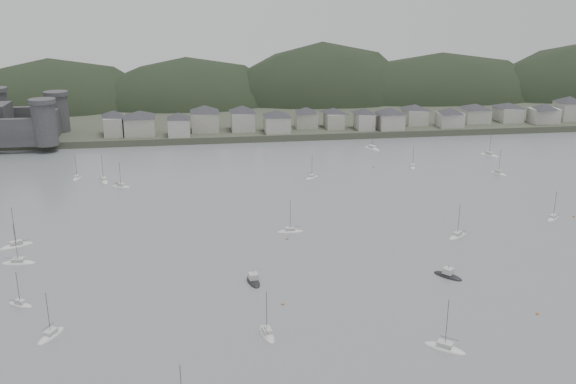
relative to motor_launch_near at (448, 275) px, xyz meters
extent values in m
plane|color=slate|center=(-31.27, -20.92, -0.29)|extent=(900.00, 900.00, 0.00)
cube|color=#383D2D|center=(-31.27, 274.08, 1.21)|extent=(900.00, 250.00, 3.00)
ellipsoid|color=black|center=(-142.13, 251.02, -10.44)|extent=(138.98, 92.48, 81.13)
ellipsoid|color=black|center=(-63.56, 251.94, -10.26)|extent=(132.08, 90.41, 79.74)
ellipsoid|color=black|center=(19.38, 252.01, -12.97)|extent=(133.88, 88.37, 101.41)
ellipsoid|color=black|center=(94.68, 246.99, -10.61)|extent=(165.81, 81.78, 82.55)
cylinder|color=#353538|center=(-123.27, 145.08, 11.71)|extent=(10.00, 10.00, 18.00)
cylinder|color=#353538|center=(-123.27, 173.08, 11.21)|extent=(10.00, 10.00, 17.00)
cube|color=#353538|center=(-123.27, 159.08, 8.71)|extent=(3.50, 30.00, 12.00)
cube|color=gray|center=(-96.27, 161.04, 7.00)|extent=(8.34, 12.91, 8.59)
pyramid|color=#28282D|center=(-96.27, 161.04, 12.80)|extent=(15.78, 15.78, 3.01)
cube|color=gray|center=(-84.59, 160.40, 6.88)|extent=(13.68, 13.35, 8.36)
pyramid|color=#28282D|center=(-84.59, 160.40, 12.53)|extent=(20.07, 20.07, 2.93)
cube|color=#9D9B94|center=(-66.84, 155.09, 6.74)|extent=(9.78, 10.20, 8.08)
pyramid|color=#28282D|center=(-66.84, 155.09, 12.20)|extent=(14.83, 14.83, 2.83)
cube|color=gray|center=(-54.78, 164.72, 7.25)|extent=(12.59, 13.33, 9.09)
pyramid|color=#28282D|center=(-54.78, 164.72, 13.39)|extent=(19.24, 19.24, 3.18)
cube|color=#9D9B94|center=(-37.01, 163.18, 7.14)|extent=(10.74, 12.17, 8.87)
pyramid|color=#28282D|center=(-37.01, 163.18, 13.13)|extent=(17.01, 17.01, 3.10)
cube|color=gray|center=(-21.34, 156.61, 6.55)|extent=(11.63, 12.09, 7.69)
pyramid|color=#28282D|center=(-21.34, 156.61, 11.74)|extent=(17.61, 17.61, 2.69)
cube|color=gray|center=(-6.01, 165.27, 6.42)|extent=(10.37, 9.35, 7.44)
pyramid|color=#28282D|center=(-6.01, 165.27, 11.45)|extent=(14.65, 14.65, 2.60)
cube|color=gray|center=(7.36, 162.87, 6.32)|extent=(8.24, 12.20, 7.22)
pyramid|color=#28282D|center=(7.36, 162.87, 11.19)|extent=(15.17, 15.17, 2.53)
cube|color=#9D9B94|center=(21.23, 157.63, 6.44)|extent=(8.06, 10.91, 7.46)
pyramid|color=#28282D|center=(21.23, 157.63, 11.47)|extent=(14.08, 14.08, 2.61)
cube|color=gray|center=(33.55, 156.14, 6.54)|extent=(11.73, 11.78, 7.66)
pyramid|color=#28282D|center=(33.55, 156.14, 11.71)|extent=(17.46, 17.46, 2.68)
cube|color=#9D9B94|center=(49.37, 165.99, 6.37)|extent=(10.19, 13.02, 7.33)
pyramid|color=#28282D|center=(49.37, 165.99, 11.32)|extent=(17.23, 17.23, 2.57)
cube|color=#9D9B94|center=(64.28, 157.14, 6.14)|extent=(11.70, 9.81, 6.88)
pyramid|color=#28282D|center=(64.28, 157.14, 10.78)|extent=(15.97, 15.97, 2.41)
cube|color=#9D9B94|center=(81.14, 165.98, 6.21)|extent=(12.83, 12.48, 7.00)
pyramid|color=#28282D|center=(81.14, 165.98, 10.93)|extent=(18.79, 18.79, 2.45)
cube|color=#9D9B94|center=(99.46, 166.50, 6.19)|extent=(11.07, 13.50, 6.97)
pyramid|color=#28282D|center=(99.46, 166.50, 10.89)|extent=(18.25, 18.25, 2.44)
cube|color=#9D9B94|center=(114.75, 158.80, 6.37)|extent=(13.75, 9.12, 7.34)
pyramid|color=#28282D|center=(114.75, 158.80, 11.33)|extent=(16.97, 16.97, 2.57)
cube|color=#9D9B94|center=(131.66, 165.03, 7.23)|extent=(11.37, 11.57, 9.05)
pyramid|color=#28282D|center=(131.66, 165.03, 13.34)|extent=(17.03, 17.03, 3.17)
ellipsoid|color=silver|center=(-93.29, 95.04, -0.24)|extent=(5.12, 8.63, 1.64)
cube|color=beige|center=(-93.29, 95.04, 0.88)|extent=(2.63, 3.30, 0.70)
cylinder|color=#3F3F42|center=(-93.29, 95.04, 5.04)|extent=(0.12, 0.12, 10.27)
cylinder|color=#3F3F42|center=(-93.76, 93.64, 1.43)|extent=(1.28, 3.54, 0.10)
ellipsoid|color=silver|center=(-103.58, 100.53, -0.24)|extent=(3.37, 7.32, 1.41)
cube|color=beige|center=(-103.58, 100.53, 0.76)|extent=(1.93, 2.68, 0.70)
cylinder|color=#3F3F42|center=(-103.58, 100.53, 4.31)|extent=(0.12, 0.12, 8.80)
cylinder|color=#3F3F42|center=(-103.79, 101.78, 1.31)|extent=(0.62, 3.14, 0.10)
ellipsoid|color=silver|center=(12.74, 24.40, -0.24)|extent=(7.67, 6.23, 1.52)
cube|color=beige|center=(12.74, 24.40, 0.82)|extent=(3.14, 2.86, 0.70)
cylinder|color=#3F3F42|center=(12.74, 24.40, 4.65)|extent=(0.12, 0.12, 9.50)
cylinder|color=#3F3F42|center=(13.88, 23.64, 1.37)|extent=(2.90, 1.97, 0.10)
ellipsoid|color=silver|center=(-98.97, -0.23, -0.24)|extent=(6.47, 4.76, 1.25)
cube|color=beige|center=(-98.97, -0.23, 0.68)|extent=(2.59, 2.26, 0.70)
cylinder|color=#3F3F42|center=(-98.97, -0.23, 3.83)|extent=(0.12, 0.12, 7.84)
cylinder|color=#3F3F42|center=(-99.96, -0.77, 1.23)|extent=(2.53, 1.44, 0.10)
ellipsoid|color=silver|center=(47.50, 34.05, -0.24)|extent=(6.83, 6.04, 1.39)
cube|color=beige|center=(47.50, 34.05, 0.75)|extent=(2.86, 2.70, 0.70)
cylinder|color=#3F3F42|center=(47.50, 34.05, 4.25)|extent=(0.12, 0.12, 8.68)
cylinder|color=#3F3F42|center=(48.48, 33.28, 1.30)|extent=(2.52, 2.01, 0.10)
ellipsoid|color=silver|center=(-17.20, 88.45, -0.24)|extent=(6.51, 6.30, 1.37)
cube|color=beige|center=(-17.20, 88.45, 0.74)|extent=(2.79, 2.75, 0.70)
cylinder|color=#3F3F42|center=(-17.20, 88.45, 4.20)|extent=(0.12, 0.12, 8.59)
cylinder|color=#3F3F42|center=(-18.11, 89.30, 1.29)|extent=(2.32, 2.19, 0.10)
ellipsoid|color=silver|center=(-13.16, -30.88, -0.24)|extent=(8.15, 7.41, 1.67)
cube|color=beige|center=(-13.16, -30.88, 0.89)|extent=(3.43, 3.29, 0.70)
cylinder|color=#3F3F42|center=(-13.16, -30.88, 5.14)|extent=(0.12, 0.12, 10.46)
cylinder|color=#3F3F42|center=(-12.00, -29.91, 1.44)|extent=(2.96, 2.48, 0.10)
ellipsoid|color=silver|center=(54.02, 83.29, -0.24)|extent=(5.11, 7.92, 1.51)
cube|color=beige|center=(54.02, 83.29, 0.81)|extent=(2.55, 3.08, 0.70)
cylinder|color=#3F3F42|center=(54.02, 83.29, 4.63)|extent=(0.12, 0.12, 9.46)
cylinder|color=#3F3F42|center=(53.50, 82.03, 1.36)|extent=(1.39, 3.19, 0.10)
ellipsoid|color=silver|center=(17.40, 129.08, -0.24)|extent=(6.97, 10.14, 1.95)
cube|color=beige|center=(17.40, 129.08, 1.03)|extent=(3.39, 4.00, 0.70)
cylinder|color=#3F3F42|center=(17.40, 129.08, 5.99)|extent=(0.12, 0.12, 12.18)
cylinder|color=#3F3F42|center=(18.14, 130.66, 1.58)|extent=(1.96, 4.01, 0.10)
ellipsoid|color=silver|center=(-46.59, -20.56, -0.24)|extent=(3.68, 7.82, 1.50)
cube|color=beige|center=(-46.59, -20.56, 0.81)|extent=(2.09, 2.88, 0.70)
cylinder|color=#3F3F42|center=(-46.59, -20.56, 4.60)|extent=(0.12, 0.12, 9.39)
cylinder|color=#3F3F42|center=(-46.83, -21.89, 1.36)|extent=(0.69, 3.35, 0.10)
ellipsoid|color=silver|center=(-33.47, 34.84, -0.24)|extent=(7.78, 2.62, 1.55)
cube|color=beige|center=(-33.47, 34.84, 0.83)|extent=(2.74, 1.75, 0.70)
cylinder|color=#3F3F42|center=(-33.47, 34.84, 4.74)|extent=(0.12, 0.12, 9.67)
cylinder|color=#3F3F42|center=(-32.08, 34.87, 1.38)|extent=(3.48, 0.16, 0.10)
ellipsoid|color=silver|center=(-86.30, 86.91, -0.24)|extent=(7.41, 4.73, 1.41)
cube|color=beige|center=(-86.30, 86.91, 0.76)|extent=(2.88, 2.36, 0.70)
cylinder|color=#3F3F42|center=(-86.30, 86.91, 4.33)|extent=(0.12, 0.12, 8.84)
cylinder|color=#3F3F42|center=(-87.48, 86.43, 1.31)|extent=(2.99, 1.27, 0.10)
ellipsoid|color=silver|center=(-89.53, -14.85, -0.24)|extent=(5.69, 7.85, 1.52)
cube|color=beige|center=(-89.53, -14.85, 0.81)|extent=(2.72, 3.13, 0.70)
cylinder|color=#3F3F42|center=(-89.53, -14.85, 4.65)|extent=(0.12, 0.12, 9.49)
cylinder|color=#3F3F42|center=(-90.17, -13.64, 1.36)|extent=(1.68, 3.07, 0.10)
ellipsoid|color=silver|center=(63.26, 110.48, -0.24)|extent=(7.10, 8.37, 1.68)
cube|color=beige|center=(63.26, 110.48, 0.89)|extent=(3.22, 3.46, 0.70)
cylinder|color=#3F3F42|center=(63.26, 110.48, 5.15)|extent=(0.12, 0.12, 10.49)
cylinder|color=#3F3F42|center=(62.38, 109.26, 1.44)|extent=(2.30, 3.11, 0.10)
ellipsoid|color=silver|center=(-108.61, 35.08, -0.24)|extent=(9.14, 6.63, 1.77)
cube|color=beige|center=(-108.61, 35.08, 0.94)|extent=(3.65, 3.17, 0.70)
cylinder|color=#3F3F42|center=(-108.61, 35.08, 5.43)|extent=(0.12, 0.12, 11.05)
cylinder|color=#3F3F42|center=(-107.21, 34.34, 1.49)|extent=(3.57, 1.95, 0.10)
ellipsoid|color=silver|center=(-105.19, 23.20, -0.24)|extent=(8.81, 3.54, 1.72)
cube|color=beige|center=(-105.19, 23.20, 0.91)|extent=(3.17, 2.16, 0.70)
cylinder|color=#3F3F42|center=(-105.19, 23.20, 5.28)|extent=(0.12, 0.12, 10.74)
cylinder|color=#3F3F42|center=(-106.73, 23.05, 1.46)|extent=(3.86, 0.46, 0.10)
ellipsoid|color=silver|center=(24.92, 97.32, -0.24)|extent=(4.28, 7.18, 1.37)
cube|color=beige|center=(24.92, 97.32, 0.74)|extent=(2.20, 2.75, 0.70)
cylinder|color=#3F3F42|center=(24.92, 97.32, 4.18)|extent=(0.12, 0.12, 8.54)
cylinder|color=#3F3F42|center=(24.52, 98.49, 1.29)|extent=(1.09, 2.94, 0.10)
ellipsoid|color=black|center=(0.00, 0.00, -0.24)|extent=(6.79, 7.51, 1.64)
cube|color=beige|center=(0.00, 0.00, 1.23)|extent=(3.04, 3.06, 1.40)
cylinder|color=#3F3F42|center=(0.00, 0.00, 2.13)|extent=(0.10, 0.10, 1.20)
ellipsoid|color=black|center=(-47.03, 3.95, -0.24)|extent=(3.79, 7.74, 1.63)
cube|color=beige|center=(-47.03, 3.95, 1.22)|extent=(2.40, 2.52, 1.40)
cylinder|color=#3F3F42|center=(-47.03, 3.95, 2.12)|extent=(0.10, 0.10, 1.20)
sphere|color=#BC763E|center=(-35.07, 29.64, -0.14)|extent=(0.70, 0.70, 0.70)
sphere|color=#BC763E|center=(11.80, -20.59, -0.14)|extent=(0.70, 0.70, 0.70)
sphere|color=#BC763E|center=(-41.64, -8.32, -0.14)|extent=(0.70, 0.70, 0.70)
sphere|color=#BC763E|center=(9.66, 99.59, -0.14)|extent=(0.70, 0.70, 0.70)
sphere|color=#BC763E|center=(-88.33, 92.42, -0.14)|extent=(0.70, 0.70, 0.70)
sphere|color=#BC763E|center=(54.83, 34.92, -0.14)|extent=(0.70, 0.70, 0.70)
camera|label=1|loc=(-58.66, -131.31, 65.38)|focal=39.04mm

